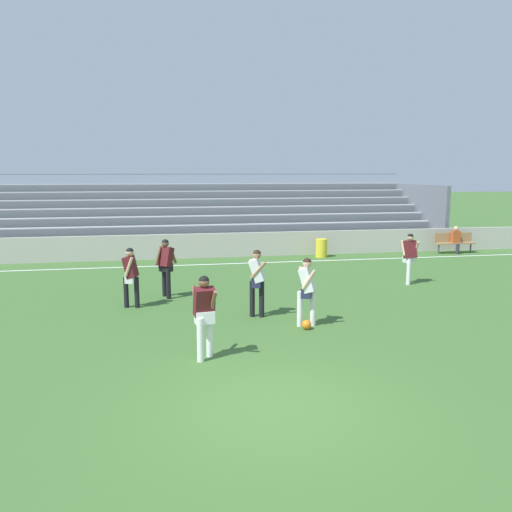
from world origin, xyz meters
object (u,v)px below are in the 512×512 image
at_px(trash_bin, 321,248).
at_px(player_dark_wide_left, 204,310).
at_px(spectator_seated, 456,238).
at_px(soccer_ball, 306,325).
at_px(player_white_dropping_back, 307,286).
at_px(player_dark_challenging, 166,263).
at_px(bleacher_stand, 154,215).
at_px(player_dark_overlapping, 410,254).
at_px(bench_near_wall_gap, 454,241).
at_px(player_dark_deep_cover, 131,272).
at_px(player_white_trailing_run, 257,277).

bearing_deg(trash_bin, player_dark_wide_left, -118.04).
distance_m(trash_bin, spectator_seated, 6.19).
distance_m(trash_bin, soccer_ball, 10.26).
relative_size(player_white_dropping_back, player_dark_wide_left, 0.99).
distance_m(trash_bin, player_dark_challenging, 8.91).
xyz_separation_m(bleacher_stand, player_dark_overlapping, (8.11, -10.07, -0.58)).
height_order(bench_near_wall_gap, player_dark_challenging, player_dark_challenging).
bearing_deg(player_dark_challenging, bleacher_stand, 92.22).
height_order(bleacher_stand, player_dark_challenging, bleacher_stand).
relative_size(player_dark_wide_left, player_dark_deep_cover, 1.02).
bearing_deg(player_dark_deep_cover, bench_near_wall_gap, 26.91).
bearing_deg(bleacher_stand, player_dark_challenging, -87.78).
distance_m(spectator_seated, player_dark_challenging, 14.04).
xyz_separation_m(bench_near_wall_gap, player_dark_wide_left, (-12.09, -11.10, 0.42)).
relative_size(bleacher_stand, bench_near_wall_gap, 15.39).
bearing_deg(player_dark_wide_left, trash_bin, 61.96).
bearing_deg(trash_bin, player_dark_challenging, -137.66).
distance_m(bleacher_stand, player_dark_deep_cover, 11.45).
height_order(player_dark_overlapping, player_dark_challenging, player_dark_challenging).
xyz_separation_m(bleacher_stand, soccer_ball, (3.51, -14.14, -1.44)).
bearing_deg(trash_bin, bench_near_wall_gap, 0.01).
bearing_deg(bench_near_wall_gap, trash_bin, -179.99).
distance_m(bench_near_wall_gap, player_white_dropping_back, 13.42).
xyz_separation_m(trash_bin, player_dark_challenging, (-6.57, -5.99, 0.62)).
relative_size(spectator_seated, player_dark_wide_left, 0.74).
relative_size(player_dark_challenging, player_dark_deep_cover, 1.05).
relative_size(trash_bin, player_dark_deep_cover, 0.48).
height_order(bleacher_stand, bench_near_wall_gap, bleacher_stand).
height_order(player_white_dropping_back, player_dark_deep_cover, player_white_dropping_back).
relative_size(spectator_seated, soccer_ball, 5.50).
height_order(player_white_dropping_back, soccer_ball, player_white_dropping_back).
bearing_deg(player_dark_wide_left, soccer_ball, 30.56).
xyz_separation_m(player_dark_overlapping, soccer_ball, (-4.60, -4.07, -0.86)).
bearing_deg(player_white_dropping_back, bench_near_wall_gap, 44.46).
bearing_deg(player_dark_challenging, player_dark_wide_left, -82.66).
bearing_deg(spectator_seated, player_white_trailing_run, -141.82).
bearing_deg(bleacher_stand, soccer_ball, -76.04).
bearing_deg(spectator_seated, bleacher_stand, 160.74).
height_order(bleacher_stand, player_dark_overlapping, bleacher_stand).
xyz_separation_m(player_white_dropping_back, player_dark_wide_left, (-2.52, -1.71, 0.01)).
distance_m(player_white_trailing_run, player_white_dropping_back, 1.39).
height_order(bleacher_stand, player_dark_wide_left, bleacher_stand).
bearing_deg(spectator_seated, player_dark_wide_left, -137.73).
height_order(bench_near_wall_gap, player_dark_deep_cover, player_dark_deep_cover).
bearing_deg(soccer_ball, player_dark_overlapping, 41.53).
bearing_deg(bleacher_stand, bench_near_wall_gap, -18.80).
bearing_deg(player_white_trailing_run, player_dark_challenging, 131.93).
bearing_deg(player_dark_overlapping, bench_near_wall_gap, 47.93).
xyz_separation_m(bleacher_stand, player_dark_wide_left, (1.07, -15.58, -0.58)).
bearing_deg(player_white_dropping_back, player_dark_deep_cover, 149.13).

